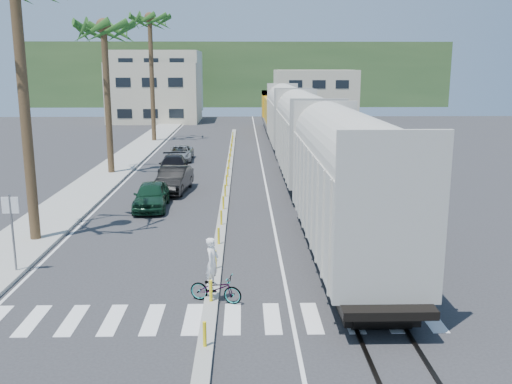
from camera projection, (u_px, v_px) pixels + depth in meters
ground at (213, 293)px, 19.14m from camera, size 140.00×140.00×0.00m
sidewalk at (118, 166)px, 43.34m from camera, size 3.00×90.00×0.15m
rails at (291, 160)px, 46.58m from camera, size 1.56×100.00×0.06m
median at (228, 178)px, 38.61m from camera, size 0.45×60.00×0.85m
crosswalk at (209, 319)px, 17.18m from camera, size 14.00×2.20×0.01m
lane_markings at (201, 166)px, 43.50m from camera, size 9.42×90.00×0.01m
freight_train at (297, 130)px, 41.86m from camera, size 3.00×60.94×5.85m
palm_trees at (108, 16)px, 38.80m from camera, size 3.50×37.20×13.75m
street_sign at (12, 222)px, 20.50m from camera, size 0.60×0.08×3.00m
buildings at (195, 87)px, 88.02m from camera, size 38.00×27.00×10.00m
hillside at (238, 74)px, 115.49m from camera, size 80.00×20.00×12.00m
car_lead at (151, 196)px, 30.38m from camera, size 2.06×4.39×1.45m
car_second at (174, 180)px, 34.53m from camera, size 2.51×4.92×1.52m
car_third at (173, 166)px, 39.62m from camera, size 2.68×5.10×1.39m
car_rear at (180, 153)px, 46.24m from camera, size 2.17×4.37×1.19m
cyclist at (215, 282)px, 18.30m from camera, size 1.70×2.14×2.16m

